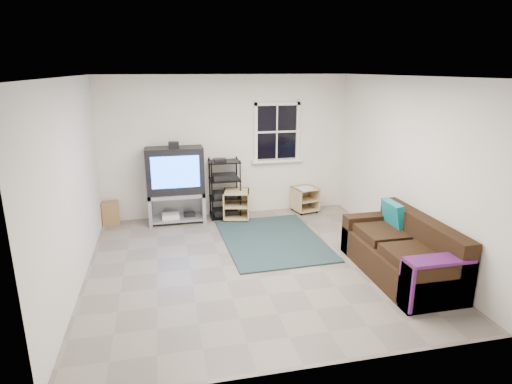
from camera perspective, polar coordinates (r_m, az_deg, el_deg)
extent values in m
plane|color=gray|center=(6.23, -0.40, -9.51)|extent=(4.60, 4.60, 0.00)
plane|color=white|center=(5.62, -0.45, 15.15)|extent=(4.60, 4.60, 0.00)
plane|color=white|center=(8.00, -3.90, 6.06)|extent=(4.60, 0.00, 4.60)
plane|color=white|center=(3.68, 7.17, -6.34)|extent=(4.60, 0.00, 4.60)
plane|color=white|center=(5.78, -23.33, 0.79)|extent=(0.00, 4.60, 4.60)
plane|color=white|center=(6.65, 19.38, 3.09)|extent=(0.00, 4.60, 4.60)
cube|color=black|center=(8.14, 2.77, 8.03)|extent=(0.80, 0.01, 1.02)
cube|color=white|center=(8.07, 2.85, 11.67)|extent=(0.88, 0.06, 0.06)
cube|color=white|center=(8.21, 2.78, 4.19)|extent=(0.98, 0.14, 0.05)
cube|color=white|center=(8.03, -0.05, 7.93)|extent=(0.06, 0.06, 1.10)
cube|color=white|center=(8.24, 5.58, 8.07)|extent=(0.06, 0.06, 1.10)
cube|color=white|center=(8.13, 2.79, 8.02)|extent=(0.78, 0.04, 0.04)
cube|color=#93939A|center=(7.82, -10.58, -0.29)|extent=(1.00, 0.50, 0.06)
cube|color=#93939A|center=(7.90, -13.90, -2.20)|extent=(0.06, 0.50, 0.55)
cube|color=#93939A|center=(7.92, -7.09, -1.78)|extent=(0.06, 0.50, 0.55)
cube|color=#93939A|center=(7.96, -10.42, -3.40)|extent=(0.88, 0.46, 0.04)
cube|color=#93939A|center=(8.11, -10.56, -1.50)|extent=(1.00, 0.04, 0.55)
cube|color=silver|center=(7.90, -11.30, -3.14)|extent=(0.30, 0.24, 0.08)
cube|color=black|center=(7.95, -8.85, -2.96)|extent=(0.20, 0.18, 0.06)
cube|color=black|center=(7.71, -10.75, 2.85)|extent=(1.00, 0.42, 0.82)
cube|color=#1E5FFD|center=(7.50, -10.69, 2.61)|extent=(0.82, 0.01, 0.56)
cube|color=black|center=(7.62, -10.93, 6.23)|extent=(0.18, 0.13, 0.10)
cylinder|color=black|center=(7.73, -5.88, 0.01)|extent=(0.02, 0.02, 1.12)
cylinder|color=black|center=(7.81, -2.10, 0.24)|extent=(0.02, 0.02, 1.12)
cylinder|color=black|center=(8.08, -6.19, 0.71)|extent=(0.02, 0.02, 1.12)
cylinder|color=black|center=(8.15, -2.57, 0.93)|extent=(0.02, 0.02, 1.12)
cube|color=black|center=(8.09, -4.11, -2.98)|extent=(0.56, 0.41, 0.02)
cube|color=black|center=(8.07, -4.11, -2.61)|extent=(0.44, 0.33, 0.09)
cube|color=black|center=(7.99, -4.15, -0.69)|extent=(0.56, 0.41, 0.02)
cube|color=black|center=(7.97, -4.16, -0.30)|extent=(0.44, 0.33, 0.09)
cube|color=black|center=(7.90, -4.20, 1.66)|extent=(0.56, 0.41, 0.02)
cube|color=black|center=(7.88, -4.21, 2.06)|extent=(0.44, 0.33, 0.09)
cube|color=black|center=(7.82, -4.26, 4.07)|extent=(0.56, 0.41, 0.02)
cube|color=tan|center=(7.81, -2.65, 0.07)|extent=(0.55, 0.55, 0.02)
cube|color=tan|center=(7.96, -2.60, -3.25)|extent=(0.55, 0.55, 0.02)
cube|color=tan|center=(7.89, -4.23, -1.60)|extent=(0.12, 0.46, 0.50)
cube|color=tan|center=(7.87, -1.01, -1.61)|extent=(0.12, 0.46, 0.50)
cube|color=tan|center=(8.09, -2.56, -1.13)|extent=(0.42, 0.11, 0.50)
cube|color=tan|center=(7.89, -2.62, -1.74)|extent=(0.51, 0.52, 0.02)
cylinder|color=black|center=(7.80, -4.02, -3.93)|extent=(0.05, 0.05, 0.05)
cylinder|color=black|center=(8.14, -1.24, -3.04)|extent=(0.05, 0.05, 0.05)
cube|color=tan|center=(8.31, 6.59, 0.49)|extent=(0.52, 0.52, 0.02)
cube|color=tan|center=(8.43, 6.50, -2.22)|extent=(0.52, 0.52, 0.02)
cube|color=tan|center=(8.27, 5.32, -1.05)|extent=(0.11, 0.43, 0.43)
cube|color=tan|center=(8.48, 7.74, -0.70)|extent=(0.11, 0.43, 0.43)
cube|color=tan|center=(8.54, 5.83, -0.50)|extent=(0.39, 0.10, 0.43)
cube|color=tan|center=(8.38, 6.54, -0.99)|extent=(0.47, 0.49, 0.02)
cylinder|color=black|center=(8.22, 6.09, -2.93)|extent=(0.05, 0.05, 0.05)
cylinder|color=black|center=(8.67, 6.88, -1.94)|extent=(0.05, 0.05, 0.05)
cylinder|color=silver|center=(8.21, 6.66, 0.44)|extent=(0.31, 0.31, 0.02)
cube|color=black|center=(6.14, 18.50, -8.78)|extent=(0.85, 1.89, 0.40)
cube|color=black|center=(6.15, 21.34, -4.97)|extent=(0.23, 1.89, 0.41)
cube|color=black|center=(6.76, 15.02, -5.26)|extent=(0.85, 0.23, 0.58)
cube|color=black|center=(5.49, 23.05, -11.27)|extent=(0.85, 0.23, 0.58)
cube|color=black|center=(5.71, 20.00, -8.00)|extent=(0.57, 0.68, 0.12)
cube|color=black|center=(6.30, 16.39, -5.37)|extent=(0.57, 0.68, 0.12)
cube|color=#167786|center=(6.46, 17.86, -2.87)|extent=(0.19, 0.45, 0.39)
cube|color=navy|center=(5.35, 23.25, -8.33)|extent=(0.78, 0.28, 0.04)
cube|color=navy|center=(5.26, 19.38, -11.82)|extent=(0.04, 0.28, 0.55)
cube|color=black|center=(7.02, 2.21, -6.37)|extent=(1.62, 2.18, 0.03)
cube|color=#9D7546|center=(8.10, -18.84, -2.65)|extent=(0.31, 0.22, 0.42)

